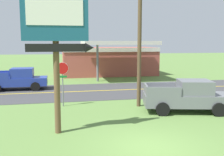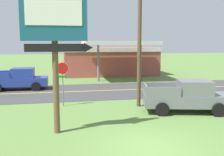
{
  "view_description": "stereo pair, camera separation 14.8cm",
  "coord_description": "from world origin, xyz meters",
  "px_view_note": "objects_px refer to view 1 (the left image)",
  "views": [
    {
      "loc": [
        -3.67,
        -9.81,
        4.23
      ],
      "look_at": [
        0.0,
        8.0,
        1.8
      ],
      "focal_mm": 42.63,
      "sensor_mm": 36.0,
      "label": 1
    },
    {
      "loc": [
        -3.52,
        -9.84,
        4.23
      ],
      "look_at": [
        0.0,
        8.0,
        1.8
      ],
      "focal_mm": 42.63,
      "sensor_mm": 36.0,
      "label": 2
    }
  ],
  "objects_px": {
    "stop_sign": "(63,76)",
    "gas_station": "(109,60)",
    "motel_sign": "(57,35)",
    "pickup_blue_on_road": "(18,79)",
    "utility_pole": "(140,31)",
    "pickup_grey_parked_on_lawn": "(188,96)"
  },
  "relations": [
    {
      "from": "utility_pole",
      "to": "pickup_blue_on_road",
      "type": "distance_m",
      "value": 12.59
    },
    {
      "from": "utility_pole",
      "to": "gas_station",
      "type": "xyz_separation_m",
      "value": [
        1.42,
        17.63,
        -3.0
      ]
    },
    {
      "from": "stop_sign",
      "to": "gas_station",
      "type": "height_order",
      "value": "gas_station"
    },
    {
      "from": "motel_sign",
      "to": "gas_station",
      "type": "height_order",
      "value": "motel_sign"
    },
    {
      "from": "motel_sign",
      "to": "stop_sign",
      "type": "relative_size",
      "value": 2.24
    },
    {
      "from": "motel_sign",
      "to": "pickup_grey_parked_on_lawn",
      "type": "distance_m",
      "value": 8.89
    },
    {
      "from": "motel_sign",
      "to": "utility_pole",
      "type": "bearing_deg",
      "value": 40.42
    },
    {
      "from": "utility_pole",
      "to": "pickup_blue_on_road",
      "type": "height_order",
      "value": "utility_pole"
    },
    {
      "from": "stop_sign",
      "to": "pickup_blue_on_road",
      "type": "bearing_deg",
      "value": 118.16
    },
    {
      "from": "motel_sign",
      "to": "pickup_blue_on_road",
      "type": "xyz_separation_m",
      "value": [
        -3.52,
        12.57,
        -3.6
      ]
    },
    {
      "from": "stop_sign",
      "to": "gas_station",
      "type": "relative_size",
      "value": 0.25
    },
    {
      "from": "motel_sign",
      "to": "stop_sign",
      "type": "distance_m",
      "value": 6.02
    },
    {
      "from": "pickup_grey_parked_on_lawn",
      "to": "gas_station",
      "type": "bearing_deg",
      "value": 93.15
    },
    {
      "from": "pickup_grey_parked_on_lawn",
      "to": "pickup_blue_on_road",
      "type": "relative_size",
      "value": 1.06
    },
    {
      "from": "motel_sign",
      "to": "pickup_blue_on_road",
      "type": "bearing_deg",
      "value": 105.66
    },
    {
      "from": "gas_station",
      "to": "motel_sign",
      "type": "bearing_deg",
      "value": -106.8
    },
    {
      "from": "motel_sign",
      "to": "gas_station",
      "type": "xyz_separation_m",
      "value": [
        6.67,
        22.1,
        -2.62
      ]
    },
    {
      "from": "stop_sign",
      "to": "motel_sign",
      "type": "bearing_deg",
      "value": -93.05
    },
    {
      "from": "pickup_grey_parked_on_lawn",
      "to": "pickup_blue_on_road",
      "type": "xyz_separation_m",
      "value": [
        -11.28,
        10.12,
        0.0
      ]
    },
    {
      "from": "stop_sign",
      "to": "pickup_blue_on_road",
      "type": "distance_m",
      "value": 8.15
    },
    {
      "from": "stop_sign",
      "to": "utility_pole",
      "type": "bearing_deg",
      "value": -11.17
    },
    {
      "from": "pickup_grey_parked_on_lawn",
      "to": "pickup_blue_on_road",
      "type": "height_order",
      "value": "same"
    }
  ]
}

